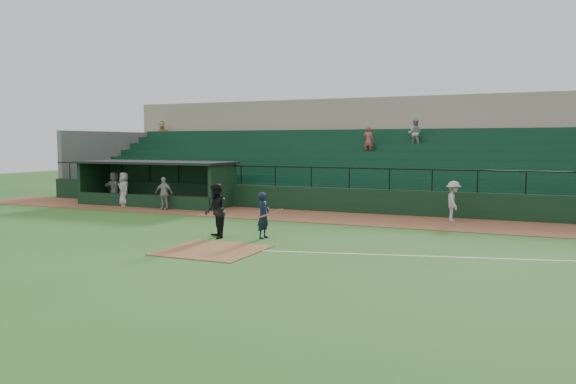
% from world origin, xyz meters
% --- Properties ---
extents(ground, '(90.00, 90.00, 0.00)m').
position_xyz_m(ground, '(0.00, 0.00, 0.00)').
color(ground, '#2E5E1E').
rests_on(ground, ground).
extents(warning_track, '(40.00, 4.00, 0.03)m').
position_xyz_m(warning_track, '(0.00, 8.00, 0.01)').
color(warning_track, brown).
rests_on(warning_track, ground).
extents(home_plate_dirt, '(3.00, 3.00, 0.03)m').
position_xyz_m(home_plate_dirt, '(0.00, -1.00, 0.01)').
color(home_plate_dirt, brown).
rests_on(home_plate_dirt, ground).
extents(foul_line, '(17.49, 4.44, 0.01)m').
position_xyz_m(foul_line, '(8.00, 1.20, 0.01)').
color(foul_line, white).
rests_on(foul_line, ground).
extents(stadium_structure, '(38.00, 13.08, 6.40)m').
position_xyz_m(stadium_structure, '(-0.00, 16.46, 2.30)').
color(stadium_structure, black).
rests_on(stadium_structure, ground).
extents(dugout, '(8.90, 3.20, 2.42)m').
position_xyz_m(dugout, '(-9.75, 9.56, 1.33)').
color(dugout, black).
rests_on(dugout, ground).
extents(batter_at_plate, '(1.01, 0.68, 1.67)m').
position_xyz_m(batter_at_plate, '(0.47, 1.74, 0.84)').
color(batter_at_plate, black).
rests_on(batter_at_plate, ground).
extents(umpire, '(1.21, 1.21, 1.98)m').
position_xyz_m(umpire, '(-1.13, 1.11, 0.99)').
color(umpire, black).
rests_on(umpire, ground).
extents(runner, '(0.93, 1.27, 1.76)m').
position_xyz_m(runner, '(6.15, 8.77, 0.91)').
color(runner, '#ABA5A0').
rests_on(runner, warning_track).
extents(dugout_player_a, '(1.02, 0.52, 1.67)m').
position_xyz_m(dugout_player_a, '(-7.91, 7.32, 0.86)').
color(dugout_player_a, '#A5A09A').
rests_on(dugout_player_a, warning_track).
extents(dugout_player_b, '(1.06, 0.95, 1.82)m').
position_xyz_m(dugout_player_b, '(-10.87, 7.85, 0.94)').
color(dugout_player_b, '#A39E98').
rests_on(dugout_player_b, warning_track).
extents(dugout_player_c, '(1.68, 0.56, 1.80)m').
position_xyz_m(dugout_player_c, '(-12.32, 8.78, 0.93)').
color(dugout_player_c, '#A7A09C').
rests_on(dugout_player_c, warning_track).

